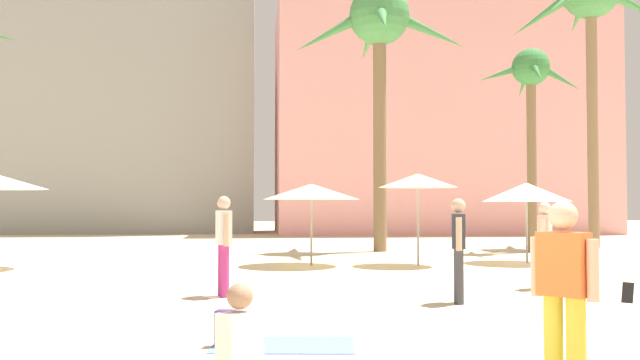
{
  "coord_description": "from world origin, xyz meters",
  "views": [
    {
      "loc": [
        -1.11,
        -5.52,
        1.66
      ],
      "look_at": [
        -0.18,
        4.36,
        2.01
      ],
      "focal_mm": 38.61,
      "sensor_mm": 36.0,
      "label": 1
    }
  ],
  "objects_px": {
    "cafe_umbrella_4": "(418,181)",
    "person_mid_left": "(459,246)",
    "cafe_umbrella_3": "(311,192)",
    "backpack": "(228,329)",
    "person_far_right": "(224,241)",
    "cafe_umbrella_0": "(526,192)",
    "palm_tree_right": "(379,33)",
    "beach_towel": "(284,345)",
    "person_mid_center": "(564,292)",
    "person_near_left": "(545,241)",
    "person_far_left": "(253,355)",
    "palm_tree_center": "(591,7)",
    "palm_tree_far_left": "(531,87)"
  },
  "relations": [
    {
      "from": "person_far_left",
      "to": "person_far_right",
      "type": "distance_m",
      "value": 6.39
    },
    {
      "from": "beach_towel",
      "to": "backpack",
      "type": "bearing_deg",
      "value": -178.95
    },
    {
      "from": "backpack",
      "to": "person_far_right",
      "type": "bearing_deg",
      "value": -165.25
    },
    {
      "from": "person_near_left",
      "to": "cafe_umbrella_4",
      "type": "bearing_deg",
      "value": -43.38
    },
    {
      "from": "beach_towel",
      "to": "person_far_right",
      "type": "bearing_deg",
      "value": 101.76
    },
    {
      "from": "cafe_umbrella_0",
      "to": "person_near_left",
      "type": "distance_m",
      "value": 6.12
    },
    {
      "from": "palm_tree_center",
      "to": "cafe_umbrella_0",
      "type": "distance_m",
      "value": 10.87
    },
    {
      "from": "cafe_umbrella_3",
      "to": "person_near_left",
      "type": "height_order",
      "value": "cafe_umbrella_3"
    },
    {
      "from": "cafe_umbrella_0",
      "to": "person_near_left",
      "type": "relative_size",
      "value": 1.46
    },
    {
      "from": "person_far_left",
      "to": "person_mid_left",
      "type": "bearing_deg",
      "value": 101.73
    },
    {
      "from": "cafe_umbrella_0",
      "to": "person_far_right",
      "type": "bearing_deg",
      "value": -142.55
    },
    {
      "from": "person_mid_center",
      "to": "cafe_umbrella_3",
      "type": "bearing_deg",
      "value": 56.74
    },
    {
      "from": "palm_tree_far_left",
      "to": "palm_tree_right",
      "type": "distance_m",
      "value": 5.6
    },
    {
      "from": "cafe_umbrella_3",
      "to": "person_mid_left",
      "type": "relative_size",
      "value": 1.5
    },
    {
      "from": "palm_tree_center",
      "to": "person_far_left",
      "type": "bearing_deg",
      "value": -124.22
    },
    {
      "from": "beach_towel",
      "to": "person_far_left",
      "type": "bearing_deg",
      "value": -100.11
    },
    {
      "from": "cafe_umbrella_0",
      "to": "cafe_umbrella_3",
      "type": "bearing_deg",
      "value": -177.85
    },
    {
      "from": "palm_tree_far_left",
      "to": "person_far_left",
      "type": "bearing_deg",
      "value": -119.66
    },
    {
      "from": "person_mid_left",
      "to": "backpack",
      "type": "bearing_deg",
      "value": -124.42
    },
    {
      "from": "cafe_umbrella_4",
      "to": "person_mid_left",
      "type": "distance_m",
      "value": 7.2
    },
    {
      "from": "cafe_umbrella_3",
      "to": "cafe_umbrella_4",
      "type": "distance_m",
      "value": 2.91
    },
    {
      "from": "cafe_umbrella_3",
      "to": "beach_towel",
      "type": "distance_m",
      "value": 10.64
    },
    {
      "from": "person_far_left",
      "to": "backpack",
      "type": "bearing_deg",
      "value": 143.79
    },
    {
      "from": "beach_towel",
      "to": "person_mid_left",
      "type": "relative_size",
      "value": 0.94
    },
    {
      "from": "person_far_left",
      "to": "cafe_umbrella_3",
      "type": "bearing_deg",
      "value": 128.35
    },
    {
      "from": "palm_tree_center",
      "to": "cafe_umbrella_0",
      "type": "height_order",
      "value": "palm_tree_center"
    },
    {
      "from": "backpack",
      "to": "person_mid_center",
      "type": "distance_m",
      "value": 3.93
    },
    {
      "from": "cafe_umbrella_3",
      "to": "person_far_left",
      "type": "bearing_deg",
      "value": -97.02
    },
    {
      "from": "palm_tree_far_left",
      "to": "palm_tree_right",
      "type": "xyz_separation_m",
      "value": [
        -5.11,
        1.06,
        2.04
      ]
    },
    {
      "from": "cafe_umbrella_4",
      "to": "person_mid_left",
      "type": "relative_size",
      "value": 1.42
    },
    {
      "from": "cafe_umbrella_0",
      "to": "cafe_umbrella_4",
      "type": "bearing_deg",
      "value": -171.72
    },
    {
      "from": "palm_tree_center",
      "to": "cafe_umbrella_0",
      "type": "xyz_separation_m",
      "value": [
        -5.18,
        -6.24,
        -7.23
      ]
    },
    {
      "from": "cafe_umbrella_4",
      "to": "person_far_left",
      "type": "height_order",
      "value": "cafe_umbrella_4"
    },
    {
      "from": "person_near_left",
      "to": "person_far_left",
      "type": "relative_size",
      "value": 1.78
    },
    {
      "from": "beach_towel",
      "to": "person_near_left",
      "type": "xyz_separation_m",
      "value": [
        5.33,
        4.92,
        0.92
      ]
    },
    {
      "from": "palm_tree_right",
      "to": "backpack",
      "type": "xyz_separation_m",
      "value": [
        -4.66,
        -15.72,
        -7.53
      ]
    },
    {
      "from": "person_near_left",
      "to": "person_mid_left",
      "type": "distance_m",
      "value": 2.89
    },
    {
      "from": "cafe_umbrella_3",
      "to": "beach_towel",
      "type": "relative_size",
      "value": 1.59
    },
    {
      "from": "backpack",
      "to": "person_far_right",
      "type": "height_order",
      "value": "person_far_right"
    },
    {
      "from": "cafe_umbrella_0",
      "to": "palm_tree_right",
      "type": "bearing_deg",
      "value": 122.66
    },
    {
      "from": "palm_tree_center",
      "to": "cafe_umbrella_4",
      "type": "height_order",
      "value": "palm_tree_center"
    },
    {
      "from": "cafe_umbrella_3",
      "to": "person_near_left",
      "type": "bearing_deg",
      "value": -52.72
    },
    {
      "from": "cafe_umbrella_4",
      "to": "cafe_umbrella_0",
      "type": "bearing_deg",
      "value": 8.28
    },
    {
      "from": "palm_tree_far_left",
      "to": "person_mid_left",
      "type": "height_order",
      "value": "palm_tree_far_left"
    },
    {
      "from": "person_near_left",
      "to": "person_mid_left",
      "type": "bearing_deg",
      "value": 70.84
    },
    {
      "from": "backpack",
      "to": "person_near_left",
      "type": "distance_m",
      "value": 7.78
    },
    {
      "from": "cafe_umbrella_0",
      "to": "person_near_left",
      "type": "bearing_deg",
      "value": -108.86
    },
    {
      "from": "palm_tree_right",
      "to": "cafe_umbrella_4",
      "type": "height_order",
      "value": "palm_tree_right"
    },
    {
      "from": "person_far_right",
      "to": "cafe_umbrella_3",
      "type": "bearing_deg",
      "value": -123.91
    },
    {
      "from": "cafe_umbrella_3",
      "to": "cafe_umbrella_4",
      "type": "height_order",
      "value": "cafe_umbrella_4"
    }
  ]
}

